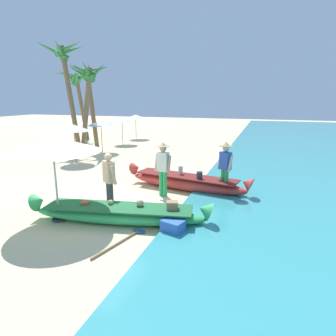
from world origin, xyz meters
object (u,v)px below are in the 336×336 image
person_tourist_customer (109,178)px  paddle (126,239)px  palm_tree_leaning_seaward (89,82)px  palm_tree_far_behind (77,82)px  person_vendor_assistant (225,165)px  boat_red_midground (186,182)px  person_vendor_hatted (163,165)px  palm_tree_tall_inland (89,80)px  palm_tree_mid_cluster (65,65)px  boat_green_foreground (119,214)px  cooler_box (173,228)px  patio_umbrella_large (52,145)px

person_tourist_customer → paddle: size_ratio=1.02×
paddle → palm_tree_leaning_seaward: bearing=126.5°
palm_tree_far_behind → paddle: 18.28m
person_vendor_assistant → palm_tree_far_behind: palm_tree_far_behind is taller
boat_red_midground → person_vendor_assistant: person_vendor_assistant is taller
person_vendor_hatted → palm_tree_tall_inland: (-7.87, 7.89, 3.26)m
palm_tree_mid_cluster → palm_tree_far_behind: size_ratio=1.22×
boat_green_foreground → person_tourist_customer: (-0.70, 0.76, 0.69)m
boat_green_foreground → paddle: size_ratio=2.97×
paddle → person_vendor_assistant: bearing=66.3°
person_vendor_hatted → cooler_box: (1.17, -2.57, -0.86)m
palm_tree_leaning_seaward → paddle: size_ratio=3.21×
boat_red_midground → person_vendor_hatted: person_vendor_hatted is taller
palm_tree_mid_cluster → palm_tree_far_behind: bearing=119.1°
boat_green_foreground → palm_tree_tall_inland: 13.34m
boat_red_midground → palm_tree_mid_cluster: 11.31m
boat_red_midground → palm_tree_far_behind: palm_tree_far_behind is taller
person_tourist_customer → palm_tree_mid_cluster: (-7.20, 7.76, 4.07)m
boat_red_midground → palm_tree_far_behind: size_ratio=0.89×
person_vendor_hatted → patio_umbrella_large: patio_umbrella_large is taller
paddle → boat_red_midground: bearing=85.5°
person_vendor_assistant → boat_red_midground: bearing=171.1°
boat_red_midground → cooler_box: boat_red_midground is taller
palm_tree_leaning_seaward → person_vendor_assistant: bearing=-33.5°
person_vendor_hatted → person_tourist_customer: bearing=-123.5°
person_vendor_assistant → patio_umbrella_large: size_ratio=0.75×
boat_green_foreground → palm_tree_far_behind: (-10.45, 13.12, 4.07)m
boat_red_midground → person_tourist_customer: person_tourist_customer is taller
palm_tree_leaning_seaward → cooler_box: size_ratio=10.44×
palm_tree_far_behind → cooler_box: palm_tree_far_behind is taller
patio_umbrella_large → cooler_box: bearing=3.4°
person_vendor_hatted → palm_tree_leaning_seaward: size_ratio=0.34×
boat_green_foreground → person_vendor_assistant: bearing=53.0°
palm_tree_far_behind → boat_green_foreground: bearing=-51.5°
boat_red_midground → person_vendor_hatted: (-0.54, -0.86, 0.75)m
palm_tree_leaning_seaward → paddle: palm_tree_leaning_seaward is taller
person_vendor_hatted → paddle: (0.23, -3.17, -1.01)m
palm_tree_mid_cluster → person_vendor_assistant: bearing=-28.5°
palm_tree_far_behind → person_tourist_customer: bearing=-51.7°
person_vendor_hatted → palm_tree_mid_cluster: (-8.26, 6.16, 3.97)m
boat_red_midground → palm_tree_tall_inland: 11.68m
boat_green_foreground → palm_tree_tall_inland: palm_tree_tall_inland is taller
person_tourist_customer → paddle: 2.22m
boat_green_foreground → palm_tree_leaning_seaward: palm_tree_leaning_seaward is taller
boat_red_midground → palm_tree_leaning_seaward: 10.10m
patio_umbrella_large → palm_tree_far_behind: (-8.87, 13.51, 2.29)m
person_vendor_hatted → palm_tree_leaning_seaward: palm_tree_leaning_seaward is taller
person_vendor_hatted → patio_umbrella_large: size_ratio=0.74×
person_tourist_customer → person_vendor_assistant: bearing=37.2°
person_tourist_customer → palm_tree_mid_cluster: palm_tree_mid_cluster is taller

